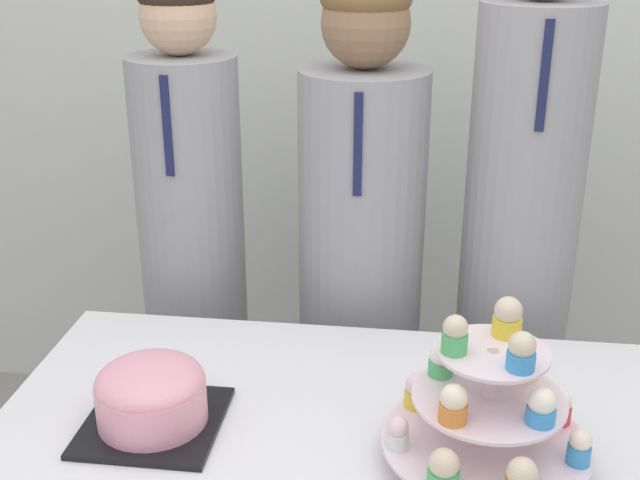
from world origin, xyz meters
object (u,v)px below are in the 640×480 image
(cupcake_stand, at_px, (488,405))
(round_cake, at_px, (151,395))
(student_0, at_px, (196,293))
(student_2, at_px, (514,290))
(student_1, at_px, (360,304))

(cupcake_stand, bearing_deg, round_cake, 176.24)
(student_0, xyz_separation_m, student_2, (0.78, 0.00, 0.06))
(cupcake_stand, xyz_separation_m, student_1, (-0.25, 0.66, -0.17))
(round_cake, xyz_separation_m, cupcake_stand, (0.56, -0.04, 0.05))
(cupcake_stand, relative_size, student_1, 0.23)
(student_1, bearing_deg, student_2, -0.00)
(round_cake, xyz_separation_m, student_1, (0.31, 0.63, -0.12))
(student_1, xyz_separation_m, student_2, (0.36, -0.00, 0.06))
(student_1, height_order, student_2, student_2)
(cupcake_stand, height_order, student_1, student_1)
(student_1, bearing_deg, student_0, -180.00)
(cupcake_stand, bearing_deg, student_1, 110.89)
(student_2, bearing_deg, student_0, -180.00)
(student_0, height_order, student_1, student_1)
(cupcake_stand, distance_m, student_0, 0.95)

